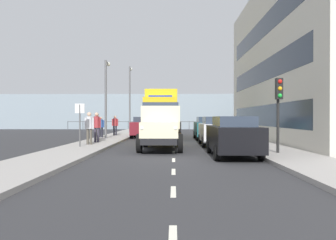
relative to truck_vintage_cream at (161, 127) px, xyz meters
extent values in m
plane|color=#2D2D30|center=(-0.66, -6.14, -1.18)|extent=(80.00, 80.00, 0.00)
cube|color=#9E9993|center=(-5.43, -6.14, -1.10)|extent=(2.60, 40.43, 0.15)
cube|color=#9E9993|center=(4.11, -6.14, -1.10)|extent=(2.60, 40.43, 0.15)
cube|color=silver|center=(-0.66, 12.08, -1.17)|extent=(0.12, 1.10, 0.01)
cube|color=silver|center=(-0.66, 9.24, -1.17)|extent=(0.12, 1.10, 0.01)
cube|color=silver|center=(-0.66, 6.57, -1.17)|extent=(0.12, 1.10, 0.01)
cube|color=silver|center=(-0.66, 3.86, -1.17)|extent=(0.12, 1.10, 0.01)
cube|color=silver|center=(-0.66, 1.06, -1.17)|extent=(0.12, 1.10, 0.01)
cube|color=silver|center=(-0.66, -1.85, -1.17)|extent=(0.12, 1.10, 0.01)
cube|color=silver|center=(-0.66, -4.05, -1.17)|extent=(0.12, 1.10, 0.01)
cube|color=silver|center=(-0.66, -6.28, -1.17)|extent=(0.12, 1.10, 0.01)
cube|color=silver|center=(-0.66, -8.59, -1.17)|extent=(0.12, 1.10, 0.01)
cube|color=silver|center=(-0.66, -11.27, -1.17)|extent=(0.12, 1.10, 0.01)
cube|color=silver|center=(-0.66, -13.81, -1.17)|extent=(0.12, 1.10, 0.01)
cube|color=silver|center=(-0.66, -16.27, -1.17)|extent=(0.12, 1.10, 0.01)
cube|color=silver|center=(-0.66, -18.98, -1.17)|extent=(0.12, 1.10, 0.01)
cube|color=silver|center=(-0.66, -21.30, -1.17)|extent=(0.12, 1.10, 0.01)
cube|color=silver|center=(-0.66, -23.57, -1.17)|extent=(0.12, 1.10, 0.01)
cube|color=beige|center=(-10.52, -6.22, 4.39)|extent=(7.59, 20.16, 11.14)
cube|color=#2D3847|center=(-6.76, -6.22, 0.62)|extent=(0.08, 17.13, 1.40)
cube|color=#2D3847|center=(-6.76, -6.22, 3.62)|extent=(0.08, 17.13, 1.40)
cube|color=#2D3847|center=(-6.76, -6.22, 6.62)|extent=(0.08, 17.13, 1.40)
cube|color=#84939E|center=(-0.66, -29.35, 1.32)|extent=(80.00, 0.80, 5.00)
cylinder|color=#4C5156|center=(-14.66, -25.75, -0.58)|extent=(0.08, 0.08, 1.20)
cylinder|color=#4C5156|center=(-12.66, -25.75, -0.58)|extent=(0.08, 0.08, 1.20)
cylinder|color=#4C5156|center=(-10.66, -25.75, -0.58)|extent=(0.08, 0.08, 1.20)
cylinder|color=#4C5156|center=(-8.66, -25.75, -0.58)|extent=(0.08, 0.08, 1.20)
cylinder|color=#4C5156|center=(-6.66, -25.75, -0.58)|extent=(0.08, 0.08, 1.20)
cylinder|color=#4C5156|center=(-4.66, -25.75, -0.58)|extent=(0.08, 0.08, 1.20)
cylinder|color=#4C5156|center=(-2.66, -25.75, -0.58)|extent=(0.08, 0.08, 1.20)
cylinder|color=#4C5156|center=(-0.66, -25.75, -0.58)|extent=(0.08, 0.08, 1.20)
cylinder|color=#4C5156|center=(1.34, -25.75, -0.58)|extent=(0.08, 0.08, 1.20)
cylinder|color=#4C5156|center=(3.34, -25.75, -0.58)|extent=(0.08, 0.08, 1.20)
cylinder|color=#4C5156|center=(5.34, -25.75, -0.58)|extent=(0.08, 0.08, 1.20)
cylinder|color=#4C5156|center=(7.34, -25.75, -0.58)|extent=(0.08, 0.08, 1.20)
cylinder|color=#4C5156|center=(9.34, -25.75, -0.58)|extent=(0.08, 0.08, 1.20)
cylinder|color=#4C5156|center=(11.34, -25.75, -0.58)|extent=(0.08, 0.08, 1.20)
cylinder|color=#4C5156|center=(13.34, -25.75, -0.58)|extent=(0.08, 0.08, 1.20)
cube|color=#4C5156|center=(-0.66, -25.75, -0.06)|extent=(28.00, 0.08, 0.08)
cube|color=black|center=(0.00, -0.38, -0.58)|extent=(1.64, 5.60, 0.30)
cube|color=beige|center=(0.00, 1.47, -0.08)|extent=(1.72, 1.90, 0.70)
cube|color=silver|center=(0.00, 2.36, -0.11)|extent=(1.16, 0.08, 0.56)
sphere|color=white|center=(-0.74, 2.36, 0.02)|extent=(0.20, 0.20, 0.20)
sphere|color=white|center=(0.73, 2.36, 0.02)|extent=(0.20, 0.20, 0.20)
cube|color=beige|center=(0.00, -0.04, 0.50)|extent=(1.93, 1.34, 1.15)
cube|color=#2D3847|center=(0.00, -0.04, 0.97)|extent=(1.78, 1.23, 0.56)
cube|color=#2D2319|center=(0.00, -1.72, -0.35)|extent=(2.10, 2.80, 0.16)
cube|color=black|center=(-1.01, -1.72, -0.03)|extent=(0.08, 2.80, 0.56)
cube|color=black|center=(1.01, -1.72, -0.03)|extent=(0.08, 2.80, 0.56)
cylinder|color=black|center=(-0.97, 1.30, -0.73)|extent=(0.24, 0.90, 0.90)
cylinder|color=black|center=(0.97, 1.30, -0.73)|extent=(0.24, 0.90, 0.90)
cylinder|color=black|center=(-0.97, -1.92, -0.73)|extent=(0.24, 0.90, 0.90)
cylinder|color=black|center=(0.97, -1.92, -0.73)|extent=(0.24, 0.90, 0.90)
cube|color=gold|center=(0.33, -7.19, 0.64)|extent=(2.40, 2.21, 2.60)
cube|color=#2D3847|center=(0.33, -7.19, 1.21)|extent=(2.20, 2.04, 0.80)
cube|color=#1933B2|center=(0.33, -7.19, 2.04)|extent=(1.75, 0.20, 0.16)
cube|color=gold|center=(0.33, -11.19, 1.19)|extent=(2.50, 5.95, 3.00)
cube|color=black|center=(0.33, -10.25, -0.48)|extent=(2.00, 8.07, 0.36)
cylinder|color=black|center=(-0.82, -7.28, -0.66)|extent=(0.28, 1.04, 1.04)
cylinder|color=black|center=(1.48, -7.28, -0.66)|extent=(0.28, 1.04, 1.04)
cylinder|color=black|center=(-0.82, -10.89, -0.66)|extent=(0.28, 1.04, 1.04)
cylinder|color=black|center=(1.48, -10.89, -0.66)|extent=(0.28, 1.04, 1.04)
cylinder|color=black|center=(-0.82, -13.02, -0.66)|extent=(0.28, 1.04, 1.04)
cylinder|color=black|center=(1.48, -13.02, -0.66)|extent=(0.28, 1.04, 1.04)
cube|color=black|center=(-3.18, 2.69, -0.38)|extent=(1.81, 4.38, 1.00)
cube|color=#2D3847|center=(-3.18, 2.89, 0.33)|extent=(1.48, 2.41, 0.42)
cylinder|color=black|center=(-2.32, 1.33, -0.88)|extent=(0.18, 0.60, 0.60)
cylinder|color=black|center=(-4.03, 1.33, -0.88)|extent=(0.18, 0.60, 0.60)
cylinder|color=black|center=(-2.32, 4.04, -0.88)|extent=(0.18, 0.60, 0.60)
cylinder|color=black|center=(-4.03, 4.04, -0.88)|extent=(0.18, 0.60, 0.60)
cube|color=white|center=(-3.18, -2.69, -0.38)|extent=(1.81, 3.89, 1.00)
cube|color=#2D3847|center=(-3.18, -2.49, 0.33)|extent=(1.49, 2.14, 0.42)
cylinder|color=black|center=(-2.31, -3.90, -0.88)|extent=(0.18, 0.60, 0.60)
cylinder|color=black|center=(-4.04, -3.90, -0.88)|extent=(0.18, 0.60, 0.60)
cylinder|color=black|center=(-2.31, -1.49, -0.88)|extent=(0.18, 0.60, 0.60)
cylinder|color=black|center=(-4.04, -1.49, -0.88)|extent=(0.18, 0.60, 0.60)
cube|color=#1E6670|center=(-3.18, -8.17, -0.38)|extent=(1.75, 4.34, 1.00)
cube|color=#2D3847|center=(-3.18, -7.97, 0.33)|extent=(1.44, 2.39, 0.42)
cylinder|color=black|center=(-2.34, -9.51, -0.88)|extent=(0.18, 0.60, 0.60)
cylinder|color=black|center=(-4.01, -9.51, -0.88)|extent=(0.18, 0.60, 0.60)
cylinder|color=black|center=(-2.34, -6.82, -0.88)|extent=(0.18, 0.60, 0.60)
cylinder|color=black|center=(-4.01, -6.82, -0.88)|extent=(0.18, 0.60, 0.60)
cube|color=maroon|center=(1.86, -10.07, -0.38)|extent=(1.77, 3.98, 1.00)
cube|color=#2D3847|center=(1.86, -10.27, 0.33)|extent=(1.45, 2.19, 0.42)
cylinder|color=black|center=(1.02, -8.83, -0.88)|extent=(0.18, 0.60, 0.60)
cylinder|color=black|center=(2.70, -8.83, -0.88)|extent=(0.18, 0.60, 0.60)
cylinder|color=black|center=(1.02, -11.30, -0.88)|extent=(0.18, 0.60, 0.60)
cylinder|color=black|center=(2.70, -11.30, -0.88)|extent=(0.18, 0.60, 0.60)
cylinder|color=#4C473D|center=(4.02, -1.57, -0.59)|extent=(0.14, 0.14, 0.88)
cylinder|color=#4C473D|center=(4.20, -1.57, -0.59)|extent=(0.14, 0.14, 0.88)
cylinder|color=silver|center=(4.11, -1.57, 0.21)|extent=(0.34, 0.34, 0.70)
cylinder|color=silver|center=(3.89, -1.57, 0.17)|extent=(0.09, 0.09, 0.64)
cylinder|color=silver|center=(4.33, -1.57, 0.17)|extent=(0.09, 0.09, 0.64)
sphere|color=tan|center=(4.11, -1.57, 0.67)|extent=(0.24, 0.24, 0.24)
cylinder|color=#383342|center=(4.01, -3.27, -0.58)|extent=(0.14, 0.14, 0.89)
cylinder|color=#383342|center=(4.19, -3.27, -0.58)|extent=(0.14, 0.14, 0.89)
cylinder|color=maroon|center=(4.10, -3.27, 0.21)|extent=(0.34, 0.34, 0.70)
cylinder|color=maroon|center=(3.88, -3.27, 0.18)|extent=(0.09, 0.09, 0.65)
cylinder|color=maroon|center=(4.32, -3.27, 0.18)|extent=(0.09, 0.09, 0.65)
sphere|color=tan|center=(4.10, -3.27, 0.68)|extent=(0.24, 0.24, 0.24)
cylinder|color=#4C473D|center=(4.41, -5.02, -0.58)|extent=(0.14, 0.14, 0.89)
cylinder|color=#4C473D|center=(4.59, -5.02, -0.58)|extent=(0.14, 0.14, 0.89)
cylinder|color=#47724C|center=(4.50, -5.02, 0.21)|extent=(0.34, 0.34, 0.70)
cylinder|color=#47724C|center=(4.28, -5.02, 0.18)|extent=(0.09, 0.09, 0.65)
cylinder|color=#47724C|center=(4.72, -5.02, 0.18)|extent=(0.09, 0.09, 0.65)
sphere|color=tan|center=(4.50, -5.02, 0.68)|extent=(0.24, 0.24, 0.24)
cylinder|color=black|center=(4.83, -8.04, -0.65)|extent=(0.14, 0.14, 0.76)
cylinder|color=black|center=(5.01, -8.04, -0.65)|extent=(0.14, 0.14, 0.76)
cylinder|color=#2D4C8C|center=(4.92, -8.04, 0.04)|extent=(0.34, 0.34, 0.60)
cylinder|color=#2D4C8C|center=(4.70, -8.04, 0.01)|extent=(0.09, 0.09, 0.56)
cylinder|color=#2D4C8C|center=(5.14, -8.04, 0.01)|extent=(0.09, 0.09, 0.56)
sphere|color=tan|center=(4.92, -8.04, 0.44)|extent=(0.21, 0.21, 0.21)
cylinder|color=black|center=(4.25, -10.78, -0.62)|extent=(0.14, 0.14, 0.81)
cylinder|color=black|center=(4.43, -10.78, -0.62)|extent=(0.14, 0.14, 0.81)
cylinder|color=maroon|center=(4.34, -10.78, 0.10)|extent=(0.34, 0.34, 0.64)
cylinder|color=maroon|center=(4.12, -10.78, 0.07)|extent=(0.09, 0.09, 0.59)
cylinder|color=maroon|center=(4.56, -10.78, 0.07)|extent=(0.09, 0.09, 0.59)
sphere|color=tan|center=(4.34, -10.78, 0.53)|extent=(0.22, 0.22, 0.22)
cylinder|color=black|center=(-5.16, 2.50, 0.57)|extent=(0.12, 0.12, 3.20)
cube|color=black|center=(-5.16, 2.64, 1.72)|extent=(0.28, 0.24, 0.90)
sphere|color=red|center=(-5.16, 2.76, 2.02)|extent=(0.18, 0.18, 0.18)
sphere|color=orange|center=(-5.16, 2.76, 1.72)|extent=(0.18, 0.18, 0.18)
sphere|color=green|center=(-5.16, 2.76, 1.42)|extent=(0.18, 0.18, 0.18)
cylinder|color=#59595B|center=(4.30, -6.89, 1.82)|extent=(0.16, 0.16, 5.70)
cylinder|color=#59595B|center=(4.30, -7.34, 4.57)|extent=(0.10, 0.90, 0.10)
sphere|color=silver|center=(4.30, -7.79, 4.52)|extent=(0.32, 0.32, 0.32)
cylinder|color=#59595B|center=(3.92, -16.86, 2.38)|extent=(0.16, 0.16, 6.81)
cylinder|color=#59595B|center=(3.92, -17.31, 5.68)|extent=(0.10, 0.90, 0.10)
sphere|color=silver|center=(3.92, -17.76, 5.63)|extent=(0.32, 0.32, 0.32)
cylinder|color=#4C4C4C|center=(4.26, -0.29, 0.07)|extent=(0.07, 0.07, 2.20)
cube|color=silver|center=(4.26, -0.29, 0.97)|extent=(0.50, 0.04, 0.50)
camera|label=1|loc=(-0.67, 16.51, 0.50)|focal=34.52mm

